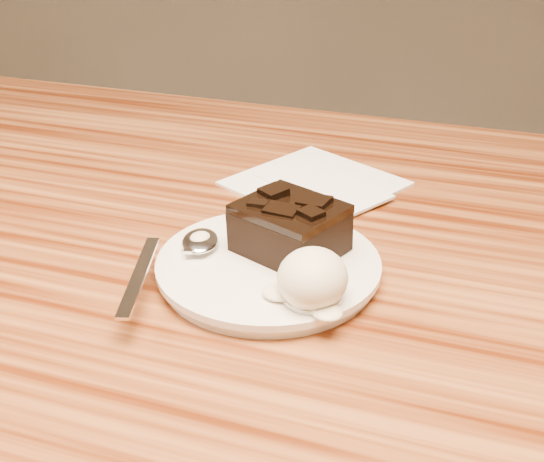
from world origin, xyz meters
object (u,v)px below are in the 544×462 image
(brownie, at_px, (290,231))
(ice_cream_scoop, at_px, (313,278))
(spoon, at_px, (200,243))
(plate, at_px, (268,268))
(napkin, at_px, (315,182))

(brownie, distance_m, ice_cream_scoop, 0.08)
(spoon, bearing_deg, brownie, -1.21)
(ice_cream_scoop, bearing_deg, spoon, 158.31)
(spoon, bearing_deg, ice_cream_scoop, -38.42)
(ice_cream_scoop, relative_size, spoon, 0.32)
(plate, xyz_separation_m, napkin, (-0.01, 0.20, -0.00))
(plate, bearing_deg, ice_cream_scoop, -41.25)
(ice_cream_scoop, xyz_separation_m, napkin, (-0.07, 0.25, -0.03))
(brownie, relative_size, ice_cream_scoop, 1.42)
(brownie, xyz_separation_m, napkin, (-0.03, 0.18, -0.03))
(ice_cream_scoop, distance_m, napkin, 0.26)
(brownie, xyz_separation_m, spoon, (-0.08, -0.02, -0.01))
(plate, distance_m, brownie, 0.04)
(plate, height_order, napkin, plate)
(plate, height_order, spoon, spoon)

